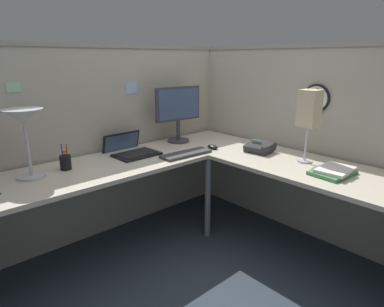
{
  "coord_description": "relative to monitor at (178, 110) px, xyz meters",
  "views": [
    {
      "loc": [
        -1.65,
        -1.64,
        1.48
      ],
      "look_at": [
        -0.09,
        0.08,
        0.8
      ],
      "focal_mm": 30.93,
      "sensor_mm": 36.0,
      "label": 1
    }
  ],
  "objects": [
    {
      "name": "cubicle_wall_right",
      "position": [
        0.62,
        -0.9,
        -0.23
      ],
      "size": [
        0.12,
        2.37,
        1.58
      ],
      "color": "#A8A393",
      "rests_on": "ground"
    },
    {
      "name": "pinned_note_middle",
      "position": [
        -1.28,
        0.18,
        0.26
      ],
      "size": [
        0.09,
        0.0,
        0.06
      ],
      "primitive_type": "cube",
      "color": "#8CCC99"
    },
    {
      "name": "pinned_note_leftmost",
      "position": [
        -0.37,
        0.18,
        0.2
      ],
      "size": [
        0.11,
        0.0,
        0.09
      ],
      "primitive_type": "cube",
      "color": "#99B7E5"
    },
    {
      "name": "desk_lamp_paper",
      "position": [
        0.3,
        -1.1,
        0.09
      ],
      "size": [
        0.13,
        0.13,
        0.53
      ],
      "color": "#B7BABF",
      "rests_on": "desk"
    },
    {
      "name": "ground_plane",
      "position": [
        -0.25,
        -0.64,
        -1.02
      ],
      "size": [
        6.8,
        6.8,
        0.0
      ],
      "primitive_type": "plane",
      "color": "#2D3842"
    },
    {
      "name": "monitor",
      "position": [
        0.0,
        0.0,
        0.0
      ],
      "size": [
        0.46,
        0.2,
        0.5
      ],
      "color": "#38383D",
      "rests_on": "desk"
    },
    {
      "name": "wall_clock",
      "position": [
        0.57,
        -1.01,
        0.15
      ],
      "size": [
        0.04,
        0.22,
        0.22
      ],
      "color": "black"
    },
    {
      "name": "keyboard",
      "position": [
        -0.24,
        -0.38,
        -0.28
      ],
      "size": [
        0.44,
        0.16,
        0.02
      ],
      "primitive_type": "cube",
      "rotation": [
        0.0,
        0.0,
        -0.05
      ],
      "color": "#38383D",
      "rests_on": "desk"
    },
    {
      "name": "desk",
      "position": [
        -0.39,
        -0.69,
        -0.39
      ],
      "size": [
        2.35,
        2.15,
        0.73
      ],
      "color": "beige",
      "rests_on": "ground"
    },
    {
      "name": "cubicle_wall_back",
      "position": [
        -0.61,
        0.23,
        -0.23
      ],
      "size": [
        2.57,
        0.12,
        1.58
      ],
      "color": "#A8A393",
      "rests_on": "ground"
    },
    {
      "name": "book_stack",
      "position": [
        0.19,
        -1.38,
        -0.27
      ],
      "size": [
        0.3,
        0.23,
        0.04
      ],
      "color": "#3F7F4C",
      "rests_on": "desk"
    },
    {
      "name": "desk_lamp_dome",
      "position": [
        -1.31,
        -0.09,
        0.07
      ],
      "size": [
        0.24,
        0.24,
        0.44
      ],
      "color": "#B7BABF",
      "rests_on": "desk"
    },
    {
      "name": "laptop",
      "position": [
        -0.54,
        -0.03,
        -0.27
      ],
      "size": [
        0.35,
        0.39,
        0.22
      ],
      "color": "black",
      "rests_on": "desk"
    },
    {
      "name": "pen_cup",
      "position": [
        -1.08,
        -0.08,
        -0.24
      ],
      "size": [
        0.08,
        0.08,
        0.18
      ],
      "color": "black",
      "rests_on": "desk"
    },
    {
      "name": "office_phone",
      "position": [
        0.27,
        -0.72,
        -0.26
      ],
      "size": [
        0.21,
        0.23,
        0.11
      ],
      "color": "#232326",
      "rests_on": "desk"
    },
    {
      "name": "computer_mouse",
      "position": [
        0.05,
        -0.39,
        -0.28
      ],
      "size": [
        0.06,
        0.1,
        0.03
      ],
      "primitive_type": "ellipsoid",
      "color": "black",
      "rests_on": "desk"
    }
  ]
}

